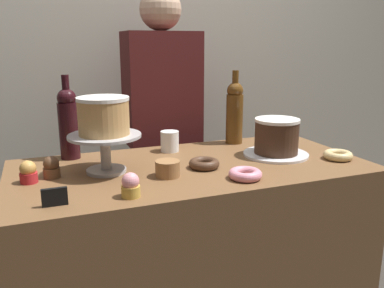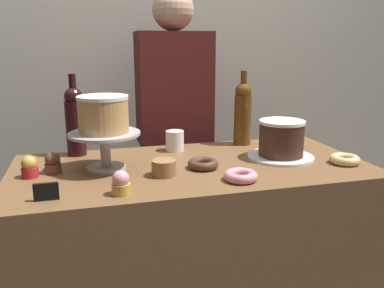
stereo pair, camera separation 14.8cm
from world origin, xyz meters
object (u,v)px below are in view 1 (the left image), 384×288
Objects in this scene: cupcake_chocolate at (52,168)px; cookie_stack at (168,169)px; barista_figure at (163,145)px; wine_bottle_dark_red at (68,122)px; white_layer_cake at (104,116)px; chocolate_round_cake at (277,136)px; cupcake_strawberry at (131,186)px; donut_chocolate at (204,164)px; wine_bottle_amber at (235,111)px; cake_stand_pedestal at (105,146)px; donut_glazed at (338,155)px; coffee_cup_ceramic at (170,141)px; donut_pink at (245,174)px; price_sign_chalkboard at (55,197)px; cupcake_caramel at (28,172)px.

cupcake_chocolate reaches higher than cookie_stack.
wine_bottle_dark_red is at bearing -146.03° from barista_figure.
white_layer_cake is 0.72m from barista_figure.
chocolate_round_cake is 0.69m from cupcake_strawberry.
wine_bottle_amber is at bearing 47.77° from donut_chocolate.
cake_stand_pedestal is 0.89m from donut_glazed.
cupcake_chocolate is 1.06m from donut_glazed.
wine_bottle_dark_red is at bearing 174.14° from coffee_cup_ceramic.
cupcake_strawberry is 0.66× the size of donut_pink.
coffee_cup_ceramic is 0.39m from barista_figure.
donut_pink is (0.52, -0.47, -0.13)m from wine_bottle_dark_red.
white_layer_cake is at bearing -66.26° from wine_bottle_dark_red.
price_sign_chalkboard is at bearing -126.04° from cake_stand_pedestal.
white_layer_cake is at bearing -124.25° from barista_figure.
wine_bottle_amber is 3.87× the size of cookie_stack.
wine_bottle_dark_red is 4.38× the size of cupcake_caramel.
donut_glazed is 0.67m from coffee_cup_ceramic.
chocolate_round_cake is 1.58× the size of donut_glazed.
white_layer_cake is 0.54× the size of wine_bottle_dark_red.
donut_pink is (0.39, 0.02, -0.02)m from cupcake_strawberry.
cupcake_strawberry reaches higher than donut_chocolate.
cake_stand_pedestal is 0.49m from donut_pink.
donut_glazed is 0.87m from barista_figure.
cupcake_strawberry and cupcake_caramel have the same top height.
barista_figure is (-0.49, 0.71, -0.08)m from donut_glazed.
price_sign_chalkboard is (-0.08, -0.48, -0.12)m from wine_bottle_dark_red.
price_sign_chalkboard is at bearing -124.82° from barista_figure.
donut_pink is at bearing -17.97° from cupcake_caramel.
cake_stand_pedestal is 0.69m from barista_figure.
wine_bottle_amber is at bearing 39.01° from cookie_stack.
wine_bottle_amber is at bearing 67.46° from donut_pink.
chocolate_round_cake is 0.89m from price_sign_chalkboard.
cupcake_chocolate is at bearing 89.26° from price_sign_chalkboard.
cupcake_chocolate is 0.66× the size of donut_pink.
wine_bottle_dark_red is 0.26m from cupcake_chocolate.
coffee_cup_ceramic is (0.40, -0.04, -0.10)m from wine_bottle_dark_red.
cake_stand_pedestal is at bearing -124.25° from barista_figure.
cupcake_caramel is 0.59m from coffee_cup_ceramic.
price_sign_chalkboard is at bearing -73.46° from cupcake_caramel.
coffee_cup_ceramic is (0.30, 0.19, -0.16)m from white_layer_cake.
wine_bottle_dark_red is 4.38× the size of cupcake_chocolate.
chocolate_round_cake is 0.67m from barista_figure.
donut_glazed is at bearing -3.33° from cookie_stack.
donut_pink is (0.60, -0.25, -0.02)m from cupcake_chocolate.
cake_stand_pedestal is at bearing 169.46° from donut_glazed.
cake_stand_pedestal reaches higher than coffee_cup_ceramic.
price_sign_chalkboard is at bearing -99.74° from wine_bottle_dark_red.
cookie_stack is at bearing -163.83° from donut_chocolate.
cake_stand_pedestal is 0.19m from cupcake_chocolate.
donut_pink is 1.00× the size of donut_chocolate.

